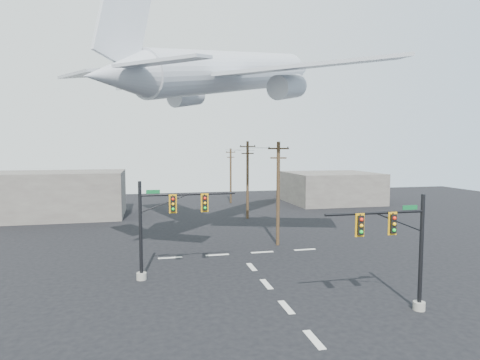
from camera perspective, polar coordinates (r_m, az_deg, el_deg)
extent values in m
plane|color=black|center=(24.41, 6.60, -17.54)|extent=(120.00, 120.00, 0.00)
cube|color=beige|center=(21.01, 10.49, -21.41)|extent=(0.40, 2.00, 0.01)
cube|color=beige|center=(24.41, 6.60, -17.52)|extent=(0.40, 2.00, 0.01)
cube|color=beige|center=(27.96, 3.78, -14.56)|extent=(0.40, 2.00, 0.01)
cube|color=beige|center=(31.63, 1.66, -12.25)|extent=(0.40, 2.00, 0.01)
cube|color=beige|center=(34.58, -9.91, -10.83)|extent=(2.00, 0.40, 0.01)
cube|color=beige|center=(34.99, -3.24, -10.58)|extent=(2.00, 0.40, 0.01)
cube|color=beige|center=(35.85, 3.18, -10.21)|extent=(2.00, 0.40, 0.01)
cube|color=beige|center=(37.12, 9.21, -9.74)|extent=(2.00, 0.40, 0.01)
cylinder|color=gray|center=(25.91, 24.12, -16.03)|extent=(0.66, 0.66, 0.47)
cylinder|color=black|center=(25.00, 24.36, -9.41)|extent=(0.23, 0.23, 6.63)
cylinder|color=black|center=(22.90, 18.68, -4.46)|extent=(5.87, 0.15, 0.15)
cylinder|color=black|center=(23.79, 21.67, -5.60)|extent=(3.15, 0.08, 0.08)
cube|color=black|center=(23.41, 20.88, -5.81)|extent=(0.32, 0.28, 1.04)
cube|color=#C3850B|center=(23.42, 20.85, -5.80)|extent=(0.52, 0.04, 1.28)
sphere|color=red|center=(23.22, 21.12, -5.07)|extent=(0.19, 0.19, 0.19)
sphere|color=#F6AB0C|center=(23.27, 21.10, -5.88)|extent=(0.19, 0.19, 0.19)
sphere|color=#0BBB26|center=(23.34, 21.07, -6.68)|extent=(0.19, 0.19, 0.19)
cube|color=black|center=(22.39, 16.69, -6.17)|extent=(0.32, 0.28, 1.04)
cube|color=#C3850B|center=(22.41, 16.66, -6.16)|extent=(0.52, 0.04, 1.28)
sphere|color=red|center=(22.19, 16.91, -5.40)|extent=(0.19, 0.19, 0.19)
sphere|color=#F6AB0C|center=(22.25, 16.89, -6.24)|extent=(0.19, 0.19, 0.19)
sphere|color=#0BBB26|center=(22.32, 16.87, -7.08)|extent=(0.19, 0.19, 0.19)
cube|color=#0B5125|center=(23.97, 23.02, -3.62)|extent=(0.90, 0.04, 0.25)
cylinder|color=gray|center=(29.54, -13.83, -13.14)|extent=(0.69, 0.69, 0.49)
cylinder|color=black|center=(28.73, -13.96, -7.04)|extent=(0.24, 0.24, 6.90)
cylinder|color=black|center=(28.46, -7.32, -2.02)|extent=(6.68, 0.16, 0.16)
cylinder|color=black|center=(28.42, -10.66, -3.27)|extent=(3.54, 0.08, 0.08)
cube|color=black|center=(28.31, -9.52, -3.35)|extent=(0.34, 0.30, 1.08)
cube|color=#C3850B|center=(28.33, -9.52, -3.34)|extent=(0.54, 0.04, 1.33)
sphere|color=red|center=(28.09, -9.51, -2.70)|extent=(0.20, 0.20, 0.20)
sphere|color=#F6AB0C|center=(28.14, -9.50, -3.40)|extent=(0.20, 0.20, 0.20)
sphere|color=#0BBB26|center=(28.19, -9.49, -4.09)|extent=(0.20, 0.20, 0.20)
cube|color=black|center=(28.52, -5.05, -3.24)|extent=(0.34, 0.30, 1.08)
cube|color=#C3850B|center=(28.54, -5.05, -3.24)|extent=(0.54, 0.04, 1.33)
sphere|color=red|center=(28.31, -5.00, -2.60)|extent=(0.20, 0.20, 0.20)
sphere|color=#F6AB0C|center=(28.35, -5.00, -3.29)|extent=(0.20, 0.20, 0.20)
sphere|color=#0BBB26|center=(28.40, -4.99, -3.98)|extent=(0.20, 0.20, 0.20)
cube|color=#0B5125|center=(28.24, -12.27, -1.64)|extent=(0.94, 0.04, 0.26)
cylinder|color=#422E1C|center=(37.63, 5.44, -1.97)|extent=(0.32, 0.32, 9.74)
cube|color=#422E1C|center=(37.37, 5.49, 4.47)|extent=(1.88, 0.76, 0.13)
cube|color=#422E1C|center=(37.39, 5.48, 3.14)|extent=(1.47, 0.62, 0.13)
cylinder|color=black|center=(37.40, 4.16, 4.64)|extent=(0.11, 0.11, 0.13)
cylinder|color=black|center=(37.37, 5.49, 4.63)|extent=(0.11, 0.11, 0.13)
cylinder|color=black|center=(37.37, 6.82, 4.62)|extent=(0.11, 0.11, 0.13)
cylinder|color=#422E1C|center=(51.51, 1.08, -0.01)|extent=(0.34, 0.34, 9.98)
cube|color=#422E1C|center=(51.34, 1.09, 4.80)|extent=(1.93, 0.85, 0.13)
cube|color=#422E1C|center=(51.34, 1.09, 3.80)|extent=(1.51, 0.69, 0.13)
cylinder|color=black|center=(51.46, 0.09, 4.92)|extent=(0.11, 0.11, 0.13)
cylinder|color=black|center=(51.34, 1.09, 4.92)|extent=(0.11, 0.11, 0.13)
cylinder|color=black|center=(51.23, 2.09, 4.92)|extent=(0.11, 0.11, 0.13)
cylinder|color=#422E1C|center=(65.76, -1.33, 0.58)|extent=(0.31, 0.31, 8.99)
cube|color=#422E1C|center=(65.59, -1.34, 3.97)|extent=(1.72, 0.87, 0.12)
cube|color=#422E1C|center=(65.61, -1.34, 3.25)|extent=(1.35, 0.71, 0.12)
cylinder|color=black|center=(65.11, -1.92, 4.05)|extent=(0.10, 0.10, 0.12)
cylinder|color=black|center=(65.59, -1.34, 4.06)|extent=(0.10, 0.10, 0.12)
cylinder|color=black|center=(66.08, -0.76, 4.06)|extent=(0.10, 0.10, 0.12)
cylinder|color=black|center=(44.09, 1.84, 4.59)|extent=(0.61, 14.35, 0.03)
cylinder|color=black|center=(58.27, -1.10, 4.28)|extent=(0.84, 14.44, 0.03)
cylinder|color=black|center=(44.57, 4.04, 4.59)|extent=(0.67, 14.35, 0.03)
cylinder|color=black|center=(58.64, 0.55, 4.28)|extent=(0.68, 14.44, 0.03)
cylinder|color=#AFB3BC|center=(39.27, -0.81, 15.16)|extent=(19.43, 18.86, 7.50)
cone|color=#AFB3BC|center=(51.63, 8.22, 15.26)|extent=(6.64, 6.58, 4.48)
cone|color=#AFB3BC|center=(28.58, -17.18, 14.07)|extent=(6.34, 6.28, 4.12)
cube|color=#AFB3BC|center=(43.14, -11.30, 13.31)|extent=(9.67, 15.77, 1.15)
cube|color=#AFB3BC|center=(33.91, 9.66, 15.72)|extent=(15.76, 10.18, 1.15)
cylinder|color=#AFB3BC|center=(42.18, -7.66, 11.76)|extent=(4.29, 4.24, 2.65)
cylinder|color=#AFB3BC|center=(35.80, 6.72, 13.04)|extent=(4.29, 4.24, 2.65)
cube|color=#AFB3BC|center=(29.83, -16.27, 20.80)|extent=(3.85, 3.71, 6.50)
cube|color=#AFB3BC|center=(31.87, -20.74, 14.00)|extent=(4.98, 6.24, 0.63)
cube|color=#AFB3BC|center=(26.41, -10.95, 16.22)|extent=(6.21, 5.13, 0.63)
cube|color=slate|center=(57.97, -25.13, -1.91)|extent=(18.00, 10.00, 6.00)
cube|color=slate|center=(68.39, 12.87, -1.06)|extent=(14.00, 12.00, 5.00)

